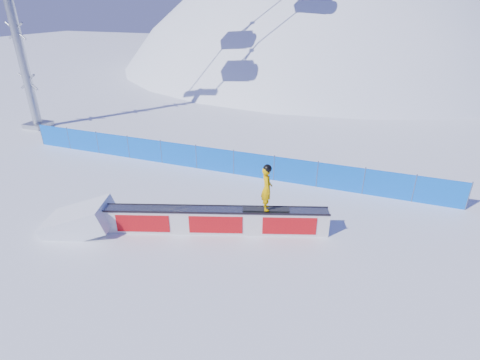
% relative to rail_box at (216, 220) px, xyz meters
% --- Properties ---
extents(ground, '(160.00, 160.00, 0.00)m').
position_rel_rail_box_xyz_m(ground, '(-2.24, 0.44, -0.47)').
color(ground, white).
rests_on(ground, ground).
extents(snow_hill, '(64.00, 64.00, 64.00)m').
position_rel_rail_box_xyz_m(snow_hill, '(-2.24, 42.44, -18.47)').
color(snow_hill, white).
rests_on(snow_hill, ground).
extents(safety_fence, '(22.05, 0.05, 1.30)m').
position_rel_rail_box_xyz_m(safety_fence, '(-2.24, 4.94, 0.13)').
color(safety_fence, blue).
rests_on(safety_fence, ground).
extents(rail_box, '(7.77, 3.08, 0.96)m').
position_rel_rail_box_xyz_m(rail_box, '(0.00, 0.00, 0.00)').
color(rail_box, silver).
rests_on(rail_box, ground).
extents(snow_ramp, '(2.84, 2.25, 1.54)m').
position_rel_rail_box_xyz_m(snow_ramp, '(-4.74, -1.60, -0.47)').
color(snow_ramp, white).
rests_on(snow_ramp, ground).
extents(snowboarder, '(1.66, 0.81, 1.72)m').
position_rel_rail_box_xyz_m(snowboarder, '(1.68, 0.57, 1.33)').
color(snowboarder, black).
rests_on(snowboarder, rail_box).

